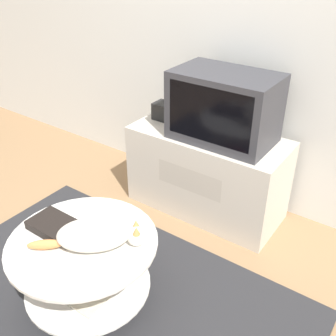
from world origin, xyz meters
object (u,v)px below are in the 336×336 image
(tv, at_px, (224,107))
(cat, at_px, (96,235))
(speaker, at_px, (163,111))
(dvd_box, at_px, (53,225))

(tv, xyz_separation_m, cat, (-0.06, -1.07, -0.29))
(tv, xyz_separation_m, speaker, (-0.49, 0.04, -0.15))
(dvd_box, height_order, cat, cat)
(tv, relative_size, dvd_box, 2.74)
(dvd_box, bearing_deg, speaker, 97.74)
(speaker, distance_m, dvd_box, 1.16)
(dvd_box, bearing_deg, cat, 6.86)
(tv, distance_m, cat, 1.11)
(tv, height_order, dvd_box, tv)
(speaker, relative_size, cat, 0.27)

